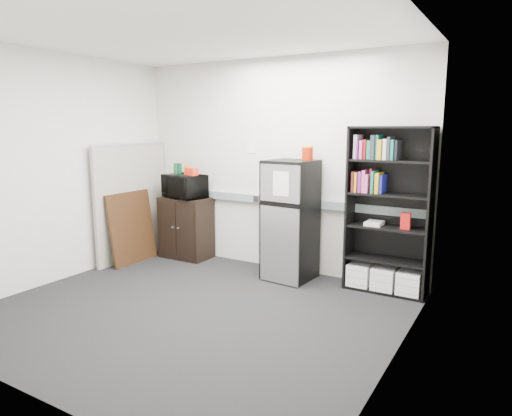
% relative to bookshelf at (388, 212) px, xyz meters
% --- Properties ---
extents(floor, '(4.00, 4.00, 0.00)m').
position_rel_bookshelf_xyz_m(floor, '(-1.53, -1.57, -0.91)').
color(floor, black).
rests_on(floor, ground).
extents(wall_back, '(4.00, 0.02, 2.70)m').
position_rel_bookshelf_xyz_m(wall_back, '(-1.53, 0.18, 0.44)').
color(wall_back, silver).
rests_on(wall_back, floor).
extents(wall_right, '(0.02, 3.50, 2.70)m').
position_rel_bookshelf_xyz_m(wall_right, '(0.47, -1.57, 0.44)').
color(wall_right, silver).
rests_on(wall_right, floor).
extents(wall_left, '(0.02, 3.50, 2.70)m').
position_rel_bookshelf_xyz_m(wall_left, '(-3.53, -1.57, 0.44)').
color(wall_left, silver).
rests_on(wall_left, floor).
extents(ceiling, '(4.00, 3.50, 0.02)m').
position_rel_bookshelf_xyz_m(ceiling, '(-1.53, -1.57, 1.79)').
color(ceiling, white).
rests_on(ceiling, wall_back).
extents(electrical_raceway, '(3.92, 0.05, 0.10)m').
position_rel_bookshelf_xyz_m(electrical_raceway, '(-1.53, 0.15, -0.01)').
color(electrical_raceway, gray).
rests_on(electrical_raceway, wall_back).
extents(wall_note, '(0.14, 0.00, 0.10)m').
position_rel_bookshelf_xyz_m(wall_note, '(-1.88, 0.18, 0.64)').
color(wall_note, white).
rests_on(wall_note, wall_back).
extents(bookshelf, '(0.90, 0.34, 1.85)m').
position_rel_bookshelf_xyz_m(bookshelf, '(0.00, 0.00, 0.00)').
color(bookshelf, black).
rests_on(bookshelf, floor).
extents(cubicle_partition, '(0.06, 1.30, 1.62)m').
position_rel_bookshelf_xyz_m(cubicle_partition, '(-3.43, -0.49, -0.10)').
color(cubicle_partition, gray).
rests_on(cubicle_partition, floor).
extents(cabinet, '(0.69, 0.46, 0.86)m').
position_rel_bookshelf_xyz_m(cabinet, '(-2.82, -0.06, -0.48)').
color(cabinet, black).
rests_on(cabinet, floor).
extents(microwave, '(0.66, 0.52, 0.32)m').
position_rel_bookshelf_xyz_m(microwave, '(-2.82, -0.08, 0.11)').
color(microwave, black).
rests_on(microwave, cabinet).
extents(snack_box_a, '(0.08, 0.07, 0.15)m').
position_rel_bookshelf_xyz_m(snack_box_a, '(-2.98, -0.05, 0.35)').
color(snack_box_a, '#1B6133').
rests_on(snack_box_a, microwave).
extents(snack_box_b, '(0.07, 0.06, 0.15)m').
position_rel_bookshelf_xyz_m(snack_box_b, '(-2.94, -0.05, 0.35)').
color(snack_box_b, '#0D3C28').
rests_on(snack_box_b, microwave).
extents(snack_box_c, '(0.08, 0.07, 0.14)m').
position_rel_bookshelf_xyz_m(snack_box_c, '(-2.79, -0.05, 0.35)').
color(snack_box_c, orange).
rests_on(snack_box_c, microwave).
extents(snack_bag, '(0.20, 0.14, 0.10)m').
position_rel_bookshelf_xyz_m(snack_bag, '(-2.67, -0.10, 0.33)').
color(snack_bag, red).
rests_on(snack_bag, microwave).
extents(refrigerator, '(0.59, 0.61, 1.45)m').
position_rel_bookshelf_xyz_m(refrigerator, '(-1.14, -0.14, -0.19)').
color(refrigerator, black).
rests_on(refrigerator, floor).
extents(coffee_can, '(0.14, 0.14, 0.19)m').
position_rel_bookshelf_xyz_m(coffee_can, '(-0.98, -0.02, 0.63)').
color(coffee_can, '#A81D07').
rests_on(coffee_can, refrigerator).
extents(framed_poster, '(0.18, 0.76, 0.97)m').
position_rel_bookshelf_xyz_m(framed_poster, '(-3.30, -0.64, -0.42)').
color(framed_poster, black).
rests_on(framed_poster, floor).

